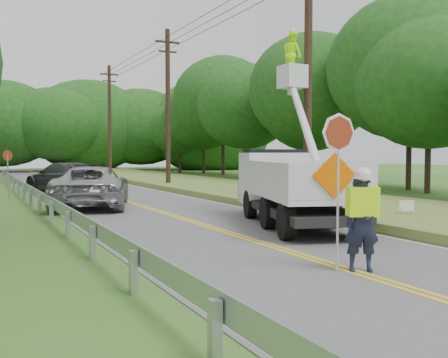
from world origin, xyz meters
name	(u,v)px	position (x,y,z in m)	size (l,w,h in m)	color
ground	(375,279)	(0.00, 0.00, 0.00)	(140.00, 140.00, 0.00)	#2E5824
road	(139,205)	(0.00, 14.00, 0.01)	(7.20, 96.00, 0.03)	#505053
guardrail	(36,194)	(-4.02, 14.91, 0.55)	(0.18, 48.00, 0.77)	#A3A7AC
utility_poles	(215,93)	(5.00, 17.02, 5.27)	(1.60, 43.30, 10.00)	black
tall_grass_verge	(281,196)	(7.10, 14.00, 0.15)	(7.00, 96.00, 0.30)	#4C6E2A
treeline_right	(297,97)	(15.99, 25.64, 6.40)	(11.22, 52.49, 11.72)	#332319
treeline_horizon	(41,124)	(1.20, 56.16, 5.50)	(58.79, 15.77, 12.65)	#1C3F15
flagger	(362,215)	(0.14, 0.53, 1.07)	(1.14, 0.67, 2.95)	#191E33
bucket_truck	(287,175)	(2.87, 7.17, 1.52)	(4.31, 7.06, 6.61)	black
suv_silver	(92,187)	(-1.92, 14.21, 0.85)	(2.76, 6.00, 1.67)	#A7A8AD
suv_darkgrey	(64,177)	(-1.68, 22.58, 0.85)	(2.34, 5.75, 1.67)	#33343A
stop_sign_permanent	(8,168)	(-4.82, 18.32, 1.54)	(0.45, 0.27, 2.35)	#A3A7AC
yard_sign	(406,207)	(5.97, 5.03, 0.52)	(0.49, 0.15, 0.73)	white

